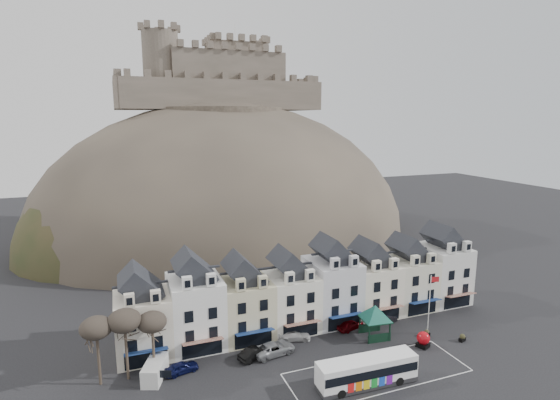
# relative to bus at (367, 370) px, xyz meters

# --- Properties ---
(ground) EXTENTS (300.00, 300.00, 0.00)m
(ground) POSITION_rel_bus_xyz_m (0.58, 0.43, -1.84)
(ground) COLOR black
(ground) RESTS_ON ground
(coach_bay_markings) EXTENTS (22.00, 7.50, 0.01)m
(coach_bay_markings) POSITION_rel_bus_xyz_m (2.58, 1.68, -1.84)
(coach_bay_markings) COLOR silver
(coach_bay_markings) RESTS_ON ground
(townhouse_terrace) EXTENTS (54.40, 9.35, 11.80)m
(townhouse_terrace) POSITION_rel_bus_xyz_m (0.73, 16.40, 3.46)
(townhouse_terrace) COLOR #EEE5CF
(townhouse_terrace) RESTS_ON ground
(castle_hill) EXTENTS (100.00, 76.00, 68.00)m
(castle_hill) POSITION_rel_bus_xyz_m (1.84, 69.38, -1.73)
(castle_hill) COLOR #3C352E
(castle_hill) RESTS_ON ground
(castle) EXTENTS (50.20, 22.20, 22.00)m
(castle) POSITION_rel_bus_xyz_m (1.09, 76.36, 38.35)
(castle) COLOR brown
(castle) RESTS_ON ground
(tree_left_far) EXTENTS (3.61, 3.61, 8.24)m
(tree_left_far) POSITION_rel_bus_xyz_m (-28.42, 10.93, 5.06)
(tree_left_far) COLOR #392D24
(tree_left_far) RESTS_ON ground
(tree_left_mid) EXTENTS (3.78, 3.78, 8.64)m
(tree_left_mid) POSITION_rel_bus_xyz_m (-25.42, 10.93, 5.40)
(tree_left_mid) COLOR #392D24
(tree_left_mid) RESTS_ON ground
(tree_left_near) EXTENTS (3.43, 3.43, 7.84)m
(tree_left_near) POSITION_rel_bus_xyz_m (-22.42, 10.93, 4.71)
(tree_left_near) COLOR #392D24
(tree_left_near) RESTS_ON ground
(bus) EXTENTS (11.91, 3.24, 3.33)m
(bus) POSITION_rel_bus_xyz_m (0.00, 0.00, 0.00)
(bus) COLOR #262628
(bus) RESTS_ON ground
(bus_shelter) EXTENTS (7.37, 7.37, 4.71)m
(bus_shelter) POSITION_rel_bus_xyz_m (6.97, 9.20, 1.81)
(bus_shelter) COLOR black
(bus_shelter) RESTS_ON ground
(red_buoy) EXTENTS (1.90, 1.90, 2.13)m
(red_buoy) POSITION_rel_bus_xyz_m (11.56, 4.60, -0.75)
(red_buoy) COLOR black
(red_buoy) RESTS_ON ground
(flagpole) EXTENTS (1.24, 0.34, 8.70)m
(flagpole) POSITION_rel_bus_xyz_m (14.66, 7.35, 3.12)
(flagpole) COLOR silver
(flagpole) RESTS_ON ground
(white_van) EXTENTS (3.57, 5.06, 2.12)m
(white_van) POSITION_rel_bus_xyz_m (-22.45, 9.93, -0.78)
(white_van) COLOR white
(white_van) RESTS_ON ground
(planter_west) EXTENTS (1.15, 0.82, 1.04)m
(planter_west) POSITION_rel_bus_xyz_m (17.58, 3.93, -1.34)
(planter_west) COLOR black
(planter_west) RESTS_ON ground
(planter_east) EXTENTS (0.98, 0.67, 0.95)m
(planter_east) POSITION_rel_bus_xyz_m (13.95, 6.83, -1.38)
(planter_east) COLOR black
(planter_east) RESTS_ON ground
(car_navy) EXTENTS (4.33, 2.51, 1.39)m
(car_navy) POSITION_rel_bus_xyz_m (-19.42, 9.93, -1.15)
(car_navy) COLOR #0B0F39
(car_navy) RESTS_ON ground
(car_black) EXTENTS (4.80, 3.28, 1.50)m
(car_black) POSITION_rel_bus_xyz_m (-10.22, 9.93, -1.09)
(car_black) COLOR black
(car_black) RESTS_ON ground
(car_silver) EXTENTS (5.92, 3.46, 1.58)m
(car_silver) POSITION_rel_bus_xyz_m (-7.64, 9.94, -1.05)
(car_silver) COLOR gray
(car_silver) RESTS_ON ground
(car_white) EXTENTS (4.89, 3.02, 1.32)m
(car_white) POSITION_rel_bus_xyz_m (-3.81, 12.43, -1.18)
(car_white) COLOR silver
(car_white) RESTS_ON ground
(car_maroon) EXTENTS (4.70, 2.91, 1.49)m
(car_maroon) POSITION_rel_bus_xyz_m (4.98, 12.43, -1.10)
(car_maroon) COLOR #4C0408
(car_maroon) RESTS_ON ground
(car_charcoal) EXTENTS (4.15, 1.45, 1.37)m
(car_charcoal) POSITION_rel_bus_xyz_m (10.58, 12.43, -1.16)
(car_charcoal) COLOR black
(car_charcoal) RESTS_ON ground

